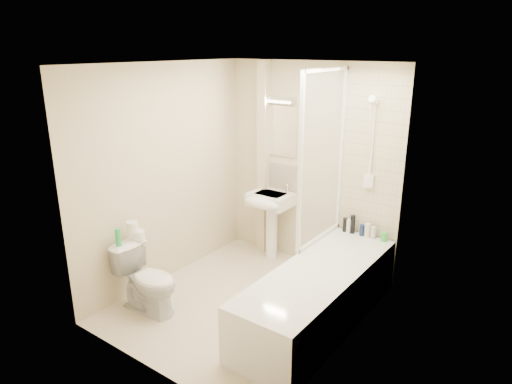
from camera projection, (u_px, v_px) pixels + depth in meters
The scene contains 26 objects.
floor at pixel (246, 304), 4.73m from camera, with size 2.50×2.50×0.00m, color beige.
wall_back at pixel (310, 167), 5.32m from camera, with size 2.20×0.02×2.40m, color beige.
wall_left at pixel (165, 175), 4.98m from camera, with size 0.02×2.50×2.40m, color beige.
wall_right at pixel (351, 218), 3.74m from camera, with size 0.02×2.50×2.40m, color beige.
ceiling at pixel (244, 64), 3.99m from camera, with size 2.20×2.50×0.02m, color white.
tile_back at pixel (372, 157), 4.82m from camera, with size 0.70×0.01×1.75m, color beige.
tile_right at pixel (360, 187), 3.81m from camera, with size 0.01×2.10×1.75m, color beige.
pipe_boxing at pixel (264, 160), 5.62m from camera, with size 0.12×0.12×2.40m, color beige.
splashback at pixel (279, 175), 5.60m from camera, with size 0.60×0.01×0.30m, color beige.
mirror at pixel (280, 131), 5.43m from camera, with size 0.46×0.01×0.60m, color white.
strip_light at pixel (280, 100), 5.30m from camera, with size 0.42×0.07×0.07m, color silver.
bathtub at pixel (318, 294), 4.34m from camera, with size 0.70×2.10×0.55m.
shower_screen at pixel (323, 158), 4.67m from camera, with size 0.04×0.92×1.80m.
shower_fixture at pixel (371, 147), 4.75m from camera, with size 0.10×0.16×0.99m.
pedestal_sink at pixel (269, 207), 5.53m from camera, with size 0.50×0.47×0.97m.
bottle_black_a at pixel (345, 225), 5.13m from camera, with size 0.05×0.05×0.16m, color black.
bottle_white_a at pixel (349, 226), 5.10m from camera, with size 0.06×0.06×0.16m, color silver.
bottle_black_b at pixel (353, 224), 5.07m from camera, with size 0.05×0.05×0.21m, color black.
bottle_blue at pixel (362, 230), 5.02m from camera, with size 0.05×0.05×0.13m, color navy.
bottle_cream at pixel (368, 230), 4.98m from camera, with size 0.06×0.06×0.15m, color beige.
bottle_white_b at pixel (373, 232), 4.94m from camera, with size 0.06×0.06×0.14m, color silver.
bottle_green at pixel (384, 237), 4.88m from camera, with size 0.07×0.07×0.10m, color green.
toilet at pixel (148, 279), 4.52m from camera, with size 0.68×0.41×0.68m, color white.
toilet_roll_lower at pixel (139, 235), 4.61m from camera, with size 0.12×0.12×0.09m, color white.
toilet_roll_upper at pixel (132, 227), 4.55m from camera, with size 0.11×0.11×0.11m, color white.
green_bottle at pixel (118, 237), 4.44m from camera, with size 0.06×0.06×0.18m, color green.
Camera 1 is at (2.53, -3.28, 2.55)m, focal length 32.00 mm.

